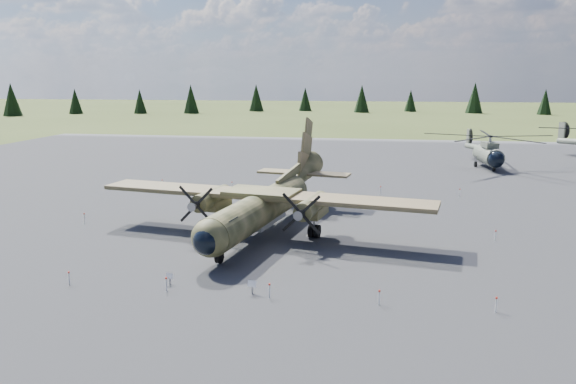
# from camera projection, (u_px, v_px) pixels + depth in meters

# --- Properties ---
(ground) EXTENTS (500.00, 500.00, 0.00)m
(ground) POSITION_uv_depth(u_px,v_px,m) (278.00, 232.00, 44.47)
(ground) COLOR #505C29
(ground) RESTS_ON ground
(apron) EXTENTS (120.00, 120.00, 0.04)m
(apron) POSITION_uv_depth(u_px,v_px,m) (296.00, 204.00, 54.14)
(apron) COLOR slate
(apron) RESTS_ON ground
(transport_plane) EXTENTS (26.66, 24.00, 8.78)m
(transport_plane) POSITION_uv_depth(u_px,v_px,m) (266.00, 200.00, 44.13)
(transport_plane) COLOR #35391F
(transport_plane) RESTS_ON ground
(helicopter_near) EXTENTS (19.42, 21.62, 4.46)m
(helicopter_near) POSITION_uv_depth(u_px,v_px,m) (489.00, 145.00, 74.81)
(helicopter_near) COLOR slate
(helicopter_near) RESTS_ON ground
(info_placard_left) EXTENTS (0.46, 0.24, 0.70)m
(info_placard_left) POSITION_uv_depth(u_px,v_px,m) (169.00, 277.00, 33.03)
(info_placard_left) COLOR gray
(info_placard_left) RESTS_ON ground
(info_placard_right) EXTENTS (0.54, 0.29, 0.80)m
(info_placard_right) POSITION_uv_depth(u_px,v_px,m) (252.00, 285.00, 31.54)
(info_placard_right) COLOR gray
(info_placard_right) RESTS_ON ground
(barrier_fence) EXTENTS (33.12, 29.62, 0.85)m
(barrier_fence) POSITION_uv_depth(u_px,v_px,m) (272.00, 225.00, 44.37)
(barrier_fence) COLOR white
(barrier_fence) RESTS_ON ground
(treeline) EXTENTS (336.29, 330.78, 10.80)m
(treeline) POSITION_uv_depth(u_px,v_px,m) (297.00, 165.00, 47.95)
(treeline) COLOR black
(treeline) RESTS_ON ground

